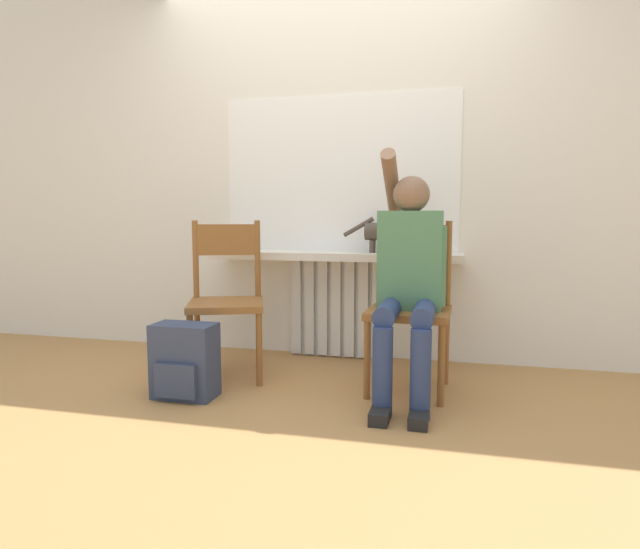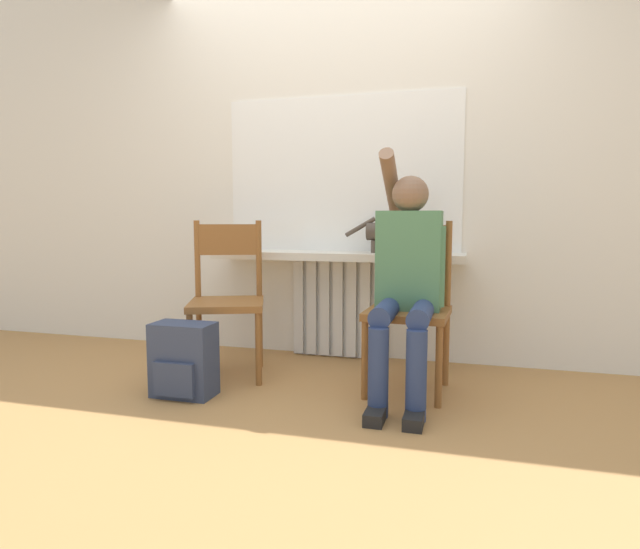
# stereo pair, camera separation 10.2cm
# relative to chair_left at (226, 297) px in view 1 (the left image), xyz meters

# --- Properties ---
(ground_plane) EXTENTS (12.00, 12.00, 0.00)m
(ground_plane) POSITION_rel_chair_left_xyz_m (0.55, -0.56, -0.48)
(ground_plane) COLOR #B27F47
(wall_with_window) EXTENTS (7.00, 0.06, 2.70)m
(wall_with_window) POSITION_rel_chair_left_xyz_m (0.55, 0.67, 0.87)
(wall_with_window) COLOR white
(wall_with_window) RESTS_ON ground_plane
(radiator) EXTENTS (0.66, 0.08, 0.68)m
(radiator) POSITION_rel_chair_left_xyz_m (0.55, 0.59, -0.14)
(radiator) COLOR silver
(radiator) RESTS_ON ground_plane
(windowsill) EXTENTS (1.66, 0.31, 0.05)m
(windowsill) POSITION_rel_chair_left_xyz_m (0.55, 0.49, 0.22)
(windowsill) COLOR silver
(windowsill) RESTS_ON radiator
(window_glass) EXTENTS (1.60, 0.01, 1.04)m
(window_glass) POSITION_rel_chair_left_xyz_m (0.55, 0.64, 0.77)
(window_glass) COLOR white
(window_glass) RESTS_ON windowsill
(chair_left) EXTENTS (0.56, 0.56, 0.94)m
(chair_left) POSITION_rel_chair_left_xyz_m (0.00, 0.00, 0.00)
(chair_left) COLOR brown
(chair_left) RESTS_ON ground_plane
(chair_right) EXTENTS (0.45, 0.45, 0.94)m
(chair_right) POSITION_rel_chair_left_xyz_m (1.09, 0.00, 0.00)
(chair_right) COLOR brown
(chair_right) RESTS_ON ground_plane
(person) EXTENTS (0.36, 0.97, 1.32)m
(person) POSITION_rel_chair_left_xyz_m (1.09, -0.11, 0.18)
(person) COLOR navy
(person) RESTS_ON ground_plane
(cat) EXTENTS (0.53, 0.11, 0.23)m
(cat) POSITION_rel_chair_left_xyz_m (0.94, 0.50, 0.39)
(cat) COLOR #4C4238
(cat) RESTS_ON windowsill
(backpack) EXTENTS (0.33, 0.22, 0.40)m
(backpack) POSITION_rel_chair_left_xyz_m (-0.05, -0.43, -0.28)
(backpack) COLOR #333D56
(backpack) RESTS_ON ground_plane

